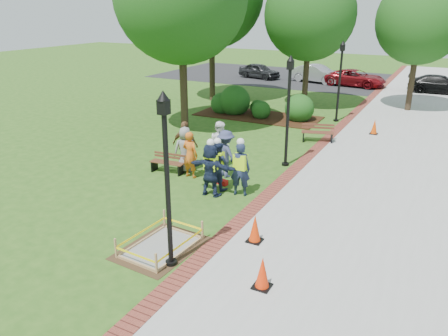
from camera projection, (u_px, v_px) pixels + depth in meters
The scene contains 34 objects.
ground at pixel (192, 207), 13.69m from camera, with size 100.00×100.00×0.00m, color #285116.
sidewalk at pixel (402, 145), 19.80m from camera, with size 6.00×60.00×0.02m, color #9E9E99.
brick_edging at pixel (331, 135), 21.22m from camera, with size 0.50×60.00×0.03m, color maroon.
mulch_bed at pixel (258, 116), 24.95m from camera, with size 7.00×3.00×0.05m, color #381E0F.
parking_lot at pixel (363, 82), 36.10m from camera, with size 36.00×12.00×0.01m, color black.
wet_concrete_pad at pixel (161, 240), 11.27m from camera, with size 1.86×2.41×0.55m.
bench_near at pixel (168, 167), 16.46m from camera, with size 1.35×0.56×0.71m.
bench_far at pixel (317, 136), 20.22m from camera, with size 1.55×0.91×0.80m.
cone_front at pixel (262, 273), 9.63m from camera, with size 0.40×0.40×0.79m.
cone_back at pixel (255, 229), 11.54m from camera, with size 0.40×0.40×0.79m.
cone_far at pixel (374, 127), 21.33m from camera, with size 0.38×0.38×0.75m.
toolbox at pixel (223, 182), 15.38m from camera, with size 0.37×0.20×0.18m, color #B5100D.
lamp_near at pixel (167, 169), 9.79m from camera, with size 0.28×0.28×4.26m.
lamp_mid at pixel (288, 103), 16.43m from camera, with size 0.28×0.28×4.26m.
lamp_far at pixel (340, 75), 23.07m from camera, with size 0.28×0.28×4.26m.
tree_back at pixel (310, 14), 25.24m from camera, with size 5.31×5.31×8.14m.
tree_right at pixel (421, 20), 24.67m from camera, with size 4.95×4.95×7.66m.
shrub_a at pixel (222, 113), 25.79m from camera, with size 1.29×1.29×1.29m, color #194B15.
shrub_b at pixel (235, 114), 25.56m from camera, with size 1.80×1.80×1.80m, color #194B15.
shrub_c at pixel (261, 118), 24.54m from camera, with size 1.07×1.07×1.07m, color #194B15.
shrub_d at pixel (299, 121), 24.01m from camera, with size 1.59×1.59×1.59m, color #194B15.
shrub_e at pixel (257, 113), 25.70m from camera, with size 0.85×0.85×0.85m, color #194B15.
casual_person_a at pixel (185, 150), 16.37m from camera, with size 0.66×0.62×1.73m.
casual_person_b at pixel (190, 155), 15.81m from camera, with size 0.58×0.41×1.73m.
casual_person_c at pixel (220, 144), 16.85m from camera, with size 0.69×0.63×1.82m.
casual_person_d at pixel (185, 145), 16.77m from camera, with size 0.60×0.40×1.83m.
casual_person_e at pixel (226, 154), 15.86m from camera, with size 0.65×0.52×1.75m.
hivis_worker_a at pixel (211, 168), 14.23m from camera, with size 0.58×0.38×1.95m.
hivis_worker_b at pixel (240, 167), 14.25m from camera, with size 0.66×0.51×1.97m.
hivis_worker_c at pixel (218, 164), 14.79m from camera, with size 0.59×0.43×1.81m.
parked_car_a at pixel (259, 78), 38.17m from camera, with size 4.31×1.87×1.40m, color #27282A.
parked_car_b at pixel (316, 82), 36.08m from camera, with size 4.76×2.07×1.55m, color #97979C.
parked_car_c at pixel (355, 86), 34.39m from camera, with size 4.29×1.87×1.40m, color maroon.
parked_car_d at pixel (439, 93), 31.57m from camera, with size 4.28×1.86×1.39m, color black.
Camera 1 is at (6.65, -10.52, 5.91)m, focal length 35.00 mm.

